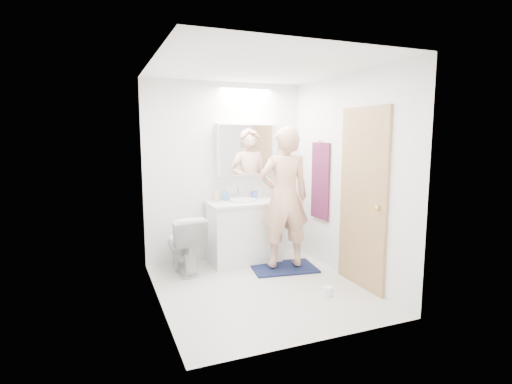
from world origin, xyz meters
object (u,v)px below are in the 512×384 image
soap_bottle_a (216,194)px  soap_bottle_b (226,195)px  toilet_paper_roll (328,291)px  toothbrush_cup (254,195)px  medicine_cabinet (248,150)px  toilet (184,243)px  vanity_cabinet (244,233)px  person (284,197)px

soap_bottle_a → soap_bottle_b: soap_bottle_a is taller
soap_bottle_a → toilet_paper_roll: size_ratio=1.83×
soap_bottle_a → toothbrush_cup: 0.55m
medicine_cabinet → toothbrush_cup: size_ratio=7.88×
medicine_cabinet → toilet_paper_roll: medicine_cabinet is taller
toothbrush_cup → toilet_paper_roll: size_ratio=1.01×
medicine_cabinet → soap_bottle_b: 0.69m
soap_bottle_a → toothbrush_cup: (0.55, 0.01, -0.05)m
toilet_paper_roll → toilet: bearing=133.6°
toilet → soap_bottle_b: soap_bottle_b is taller
vanity_cabinet → toothbrush_cup: bearing=36.8°
vanity_cabinet → soap_bottle_b: (-0.19, 0.18, 0.51)m
person → soap_bottle_a: person is taller
person → toilet: bearing=-8.6°
toilet_paper_roll → soap_bottle_b: bearing=110.8°
person → soap_bottle_a: 0.95m
vanity_cabinet → medicine_cabinet: size_ratio=1.02×
vanity_cabinet → toothbrush_cup: size_ratio=8.06×
vanity_cabinet → medicine_cabinet: (0.14, 0.21, 1.11)m
toilet → toilet_paper_roll: 1.85m
toilet → person: 1.38m
person → toothbrush_cup: 0.66m
person → toothbrush_cup: bearing=-68.1°
toilet → soap_bottle_b: 0.89m
toilet → person: size_ratio=0.42×
vanity_cabinet → soap_bottle_b: 0.57m
person → toilet_paper_roll: (0.05, -0.95, -0.87)m
toilet_paper_roll → person: bearing=93.3°
medicine_cabinet → toothbrush_cup: medicine_cabinet is taller
toilet → toilet_paper_roll: size_ratio=6.61×
toothbrush_cup → toilet_paper_roll: 1.81m
toothbrush_cup → toilet_paper_roll: (0.21, -1.59, -0.82)m
toilet → soap_bottle_a: soap_bottle_a is taller
toilet → toothbrush_cup: size_ratio=6.51×
soap_bottle_b → soap_bottle_a: bearing=-168.5°
soap_bottle_b → toothbrush_cup: bearing=-2.8°
vanity_cabinet → soap_bottle_a: soap_bottle_a is taller
person → soap_bottle_b: (-0.56, 0.66, -0.03)m
vanity_cabinet → person: size_ratio=0.51×
vanity_cabinet → soap_bottle_a: (-0.34, 0.15, 0.53)m
person → soap_bottle_b: person is taller
vanity_cabinet → soap_bottle_a: bearing=156.0°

